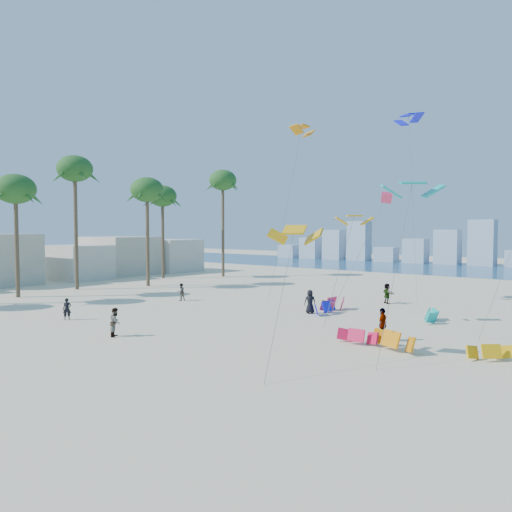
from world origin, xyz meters
The scene contains 10 objects.
ground centered at (0.00, 0.00, 0.00)m, with size 220.00×220.00×0.00m, color beige.
ocean centered at (0.00, 72.00, 0.01)m, with size 220.00×220.00×0.00m, color navy.
kitesurfer_near centered at (-6.21, 5.88, 0.78)m, with size 0.57×0.38×1.57m, color black.
kitesurfer_mid centered at (1.12, 4.97, 0.87)m, with size 0.84×0.66×1.74m, color gray.
kitesurfers_far centered at (11.06, 21.02, 0.88)m, with size 35.89×15.03×1.93m.
grounded_kites centered at (11.79, 17.33, 0.45)m, with size 15.86×12.07×0.98m.
flying_kites centered at (14.25, 21.69, 11.18)m, with size 27.54×33.92×17.24m.
palm_row centered at (-21.92, 16.18, 11.30)m, with size 9.64×44.80×14.82m.
beachfront_buildings centered at (-33.69, 20.82, 2.67)m, with size 11.50×43.00×6.00m.
distant_skyline centered at (-1.19, 82.00, 3.09)m, with size 85.00×3.00×8.40m.
Camera 1 is at (26.35, -11.92, 6.41)m, focal length 34.09 mm.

